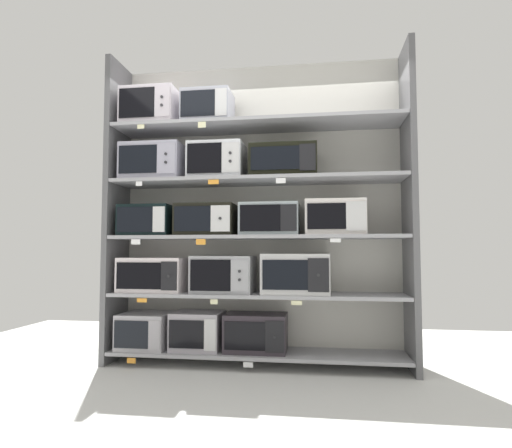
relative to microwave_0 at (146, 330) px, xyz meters
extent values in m
cube|color=silver|center=(0.98, -1.00, -0.29)|extent=(6.51, 6.00, 0.02)
cube|color=beige|center=(0.98, 0.25, 1.08)|extent=(2.71, 0.04, 2.71)
cube|color=#5B5B5E|center=(-0.30, 0.00, 1.08)|extent=(0.05, 0.45, 2.71)
cube|color=#5B5B5E|center=(2.27, 0.00, 1.08)|extent=(0.05, 0.45, 2.71)
cube|color=#99999E|center=(0.98, 0.00, -0.17)|extent=(2.51, 0.45, 0.03)
cube|color=#A19EA4|center=(0.00, 0.00, 0.00)|extent=(0.43, 0.41, 0.31)
cube|color=black|center=(-0.05, -0.21, 0.00)|extent=(0.30, 0.01, 0.23)
cube|color=#A19EA4|center=(0.15, -0.21, 0.00)|extent=(0.10, 0.01, 0.24)
cube|color=#A19BA4|center=(0.47, 0.00, 0.01)|extent=(0.42, 0.35, 0.32)
cube|color=black|center=(0.42, -0.17, 0.01)|extent=(0.30, 0.01, 0.23)
cube|color=silver|center=(0.62, -0.17, 0.01)|extent=(0.10, 0.01, 0.26)
cube|color=#2F282F|center=(0.98, 0.00, 0.01)|extent=(0.52, 0.33, 0.32)
cube|color=black|center=(0.91, -0.16, 0.01)|extent=(0.34, 0.01, 0.23)
cube|color=black|center=(1.16, -0.16, 0.01)|extent=(0.15, 0.01, 0.25)
cylinder|color=#262628|center=(1.16, -0.17, 0.01)|extent=(0.02, 0.01, 0.02)
cube|color=orange|center=(-0.03, -0.23, -0.21)|extent=(0.08, 0.00, 0.04)
cube|color=white|center=(0.95, -0.23, -0.21)|extent=(0.08, 0.00, 0.04)
cube|color=#99999E|center=(0.98, 0.00, 0.33)|extent=(2.51, 0.45, 0.03)
cube|color=silver|center=(0.07, 0.00, 0.49)|extent=(0.57, 0.39, 0.30)
cube|color=black|center=(0.01, -0.20, 0.49)|extent=(0.39, 0.01, 0.22)
cube|color=black|center=(0.27, -0.20, 0.49)|extent=(0.14, 0.01, 0.24)
cylinder|color=#262628|center=(0.27, -0.20, 0.49)|extent=(0.02, 0.01, 0.02)
cube|color=#9C9DA1|center=(0.70, 0.00, 0.50)|extent=(0.52, 0.38, 0.32)
cube|color=black|center=(0.63, -0.19, 0.50)|extent=(0.34, 0.01, 0.26)
cube|color=#9C9DA1|center=(0.87, -0.19, 0.50)|extent=(0.15, 0.01, 0.25)
cylinder|color=#262628|center=(0.87, -0.20, 0.46)|extent=(0.02, 0.01, 0.02)
cylinder|color=#262628|center=(0.87, -0.20, 0.53)|extent=(0.02, 0.01, 0.02)
cube|color=beige|center=(1.32, 0.00, 0.51)|extent=(0.57, 0.42, 0.34)
cube|color=black|center=(1.25, -0.21, 0.51)|extent=(0.36, 0.01, 0.24)
cube|color=black|center=(1.51, -0.21, 0.51)|extent=(0.17, 0.01, 0.27)
cylinder|color=#262628|center=(1.51, -0.22, 0.51)|extent=(0.02, 0.01, 0.02)
cube|color=orange|center=(0.05, -0.23, 0.29)|extent=(0.09, 0.00, 0.03)
cube|color=beige|center=(0.67, -0.23, 0.29)|extent=(0.06, 0.00, 0.04)
cube|color=beige|center=(1.34, -0.23, 0.29)|extent=(0.09, 0.00, 0.03)
cube|color=#99999E|center=(0.98, 0.00, 0.82)|extent=(2.51, 0.45, 0.03)
cube|color=black|center=(0.01, 0.00, 0.97)|extent=(0.45, 0.40, 0.27)
cube|color=black|center=(-0.04, -0.20, 0.97)|extent=(0.32, 0.01, 0.22)
cube|color=silver|center=(0.18, -0.20, 0.97)|extent=(0.11, 0.01, 0.22)
cube|color=black|center=(0.55, 0.00, 0.97)|extent=(0.51, 0.40, 0.27)
cube|color=black|center=(0.47, -0.20, 0.97)|extent=(0.32, 0.01, 0.21)
cube|color=silver|center=(0.71, -0.20, 0.97)|extent=(0.16, 0.01, 0.22)
cylinder|color=#262628|center=(0.71, -0.21, 0.97)|extent=(0.02, 0.01, 0.02)
cube|color=#97A6AA|center=(1.10, 0.00, 0.97)|extent=(0.50, 0.39, 0.27)
cube|color=black|center=(1.04, -0.19, 0.97)|extent=(0.33, 0.01, 0.22)
cube|color=black|center=(1.28, -0.19, 0.97)|extent=(0.13, 0.01, 0.22)
cube|color=silver|center=(1.66, 0.00, 0.98)|extent=(0.50, 0.33, 0.29)
cube|color=black|center=(1.58, -0.17, 0.98)|extent=(0.31, 0.01, 0.21)
cube|color=silver|center=(1.81, -0.17, 0.98)|extent=(0.16, 0.01, 0.24)
cube|color=white|center=(-0.01, -0.23, 0.78)|extent=(0.08, 0.00, 0.04)
cube|color=orange|center=(0.55, -0.23, 0.77)|extent=(0.08, 0.00, 0.05)
cube|color=white|center=(1.65, -0.23, 0.78)|extent=(0.08, 0.00, 0.03)
cube|color=#99999E|center=(0.98, 0.00, 1.31)|extent=(2.51, 0.45, 0.03)
cube|color=#9F9DAE|center=(0.06, 0.00, 1.49)|extent=(0.54, 0.39, 0.33)
cube|color=black|center=(-0.02, -0.20, 1.49)|extent=(0.34, 0.01, 0.24)
cube|color=#9F9DAE|center=(0.23, -0.20, 1.49)|extent=(0.16, 0.01, 0.26)
cylinder|color=#262628|center=(0.23, -0.21, 1.45)|extent=(0.02, 0.01, 0.02)
cylinder|color=#262628|center=(0.23, -0.21, 1.53)|extent=(0.02, 0.01, 0.02)
cube|color=silver|center=(0.63, 0.00, 1.49)|extent=(0.48, 0.35, 0.32)
cube|color=black|center=(0.56, -0.18, 1.49)|extent=(0.30, 0.01, 0.26)
cube|color=silver|center=(0.79, -0.18, 1.49)|extent=(0.15, 0.01, 0.25)
cylinder|color=#262628|center=(0.79, -0.19, 1.45)|extent=(0.02, 0.01, 0.02)
cylinder|color=#262628|center=(0.79, -0.19, 1.52)|extent=(0.02, 0.01, 0.02)
cube|color=black|center=(1.23, 0.00, 1.46)|extent=(0.57, 0.40, 0.27)
cube|color=black|center=(1.17, -0.20, 1.46)|extent=(0.40, 0.01, 0.19)
cube|color=black|center=(1.43, -0.20, 1.46)|extent=(0.13, 0.01, 0.22)
cube|color=white|center=(0.01, -0.23, 1.27)|extent=(0.06, 0.00, 0.04)
cube|color=orange|center=(0.66, -0.23, 1.27)|extent=(0.09, 0.00, 0.04)
cube|color=white|center=(1.22, -0.23, 1.27)|extent=(0.08, 0.00, 0.04)
cube|color=#99999E|center=(0.98, 0.00, 1.80)|extent=(2.51, 0.45, 0.03)
cube|color=#BEB4BE|center=(0.03, 0.00, 1.98)|extent=(0.48, 0.42, 0.33)
cube|color=black|center=(-0.03, -0.21, 1.98)|extent=(0.32, 0.01, 0.26)
cube|color=#BEB4BE|center=(0.20, -0.21, 1.98)|extent=(0.13, 0.01, 0.26)
cylinder|color=#262628|center=(0.20, -0.22, 1.95)|extent=(0.02, 0.01, 0.02)
cylinder|color=#262628|center=(0.20, -0.22, 2.02)|extent=(0.02, 0.01, 0.02)
cube|color=#A0A2AF|center=(0.55, 0.00, 1.97)|extent=(0.43, 0.33, 0.30)
cube|color=black|center=(0.50, -0.17, 1.97)|extent=(0.30, 0.01, 0.22)
cube|color=silver|center=(0.70, -0.17, 1.97)|extent=(0.10, 0.01, 0.24)
cube|color=beige|center=(0.01, -0.23, 1.77)|extent=(0.06, 0.00, 0.04)
cube|color=beige|center=(0.55, -0.23, 1.76)|extent=(0.07, 0.00, 0.05)
camera|label=1|loc=(1.51, -3.68, 0.70)|focal=30.19mm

